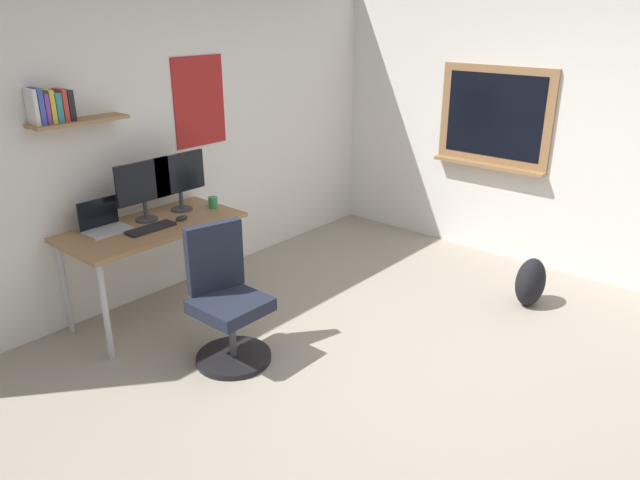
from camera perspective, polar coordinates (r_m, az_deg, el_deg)
ground_plane at (r=4.06m, az=8.86°, el=-13.24°), size 5.20×5.20×0.00m
wall_back at (r=5.15m, az=-14.23°, el=9.67°), size 5.00×0.30×2.60m
wall_right at (r=5.70m, az=22.95°, el=9.71°), size 0.22×5.00×2.60m
desk at (r=4.70m, az=-15.66°, el=0.52°), size 1.34×0.67×0.76m
office_chair at (r=4.12m, az=-8.93°, el=-6.08°), size 0.52×0.54×0.95m
laptop at (r=4.65m, az=-19.97°, el=1.49°), size 0.31×0.21×0.23m
monitor_primary at (r=4.70m, az=-16.50°, el=4.91°), size 0.46×0.17×0.46m
monitor_secondary at (r=4.88m, az=-13.24°, el=5.81°), size 0.46×0.17×0.46m
keyboard at (r=4.57m, az=-15.86°, el=1.08°), size 0.37×0.13×0.02m
computer_mouse at (r=4.72m, az=-13.08°, el=2.06°), size 0.10×0.06×0.03m
coffee_mug at (r=4.95m, az=-10.17°, el=3.55°), size 0.08×0.08×0.09m
backpack at (r=5.16m, az=19.46°, el=-3.81°), size 0.32×0.22×0.41m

